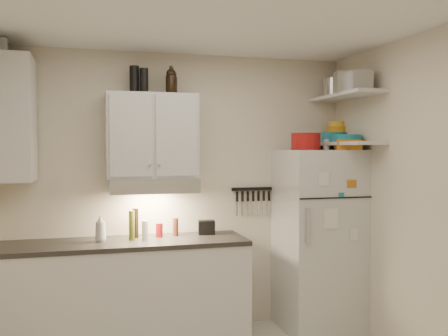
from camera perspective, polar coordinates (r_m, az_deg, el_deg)
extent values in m
cube|color=white|center=(3.37, -0.03, 17.70)|extent=(3.20, 3.00, 0.02)
cube|color=beige|center=(4.74, -4.89, -2.79)|extent=(3.20, 0.02, 2.60)
cube|color=beige|center=(4.01, 22.81, -3.84)|extent=(0.02, 3.00, 2.60)
cube|color=silver|center=(4.52, -11.19, -14.17)|extent=(2.10, 0.60, 0.88)
cube|color=#2B2724|center=(4.41, -11.24, -8.42)|extent=(2.10, 0.62, 0.04)
cube|color=silver|center=(4.50, -8.27, 3.63)|extent=(0.80, 0.33, 0.75)
cube|color=silver|center=(4.37, -23.03, 5.17)|extent=(0.33, 0.55, 1.00)
cube|color=silver|center=(4.45, -8.13, -1.96)|extent=(0.76, 0.46, 0.12)
cube|color=silver|center=(4.86, 10.72, -8.05)|extent=(0.70, 0.68, 1.70)
cube|color=silver|center=(4.78, 13.73, 8.01)|extent=(0.30, 0.95, 0.03)
cube|color=silver|center=(4.75, 13.68, 2.73)|extent=(0.30, 0.95, 0.03)
cube|color=black|center=(4.89, 3.27, -2.40)|extent=(0.42, 0.02, 0.03)
cylinder|color=maroon|center=(4.67, 9.33, 3.00)|extent=(0.31, 0.31, 0.16)
cube|color=#BA6817|center=(4.69, 13.97, 2.56)|extent=(0.30, 0.33, 0.09)
cylinder|color=silver|center=(4.80, 11.64, 2.63)|extent=(0.07, 0.07, 0.10)
cylinder|color=silver|center=(5.12, 12.63, 8.86)|extent=(0.35, 0.35, 0.19)
cube|color=#AAAAAD|center=(4.65, 13.69, 9.49)|extent=(0.22, 0.20, 0.18)
cube|color=#AAAAAD|center=(4.57, 15.33, 9.57)|extent=(0.22, 0.22, 0.18)
cylinder|color=#187487|center=(5.06, 12.47, 3.43)|extent=(0.25, 0.25, 0.10)
cylinder|color=orange|center=(5.12, 12.78, 4.31)|extent=(0.20, 0.20, 0.06)
cylinder|color=yellow|center=(5.12, 12.79, 4.92)|extent=(0.16, 0.16, 0.05)
cylinder|color=#187487|center=(4.72, 13.82, 3.32)|extent=(0.34, 0.34, 0.07)
cylinder|color=black|center=(4.52, -9.14, 9.80)|extent=(0.08, 0.08, 0.22)
cylinder|color=black|center=(4.56, -10.21, 9.87)|extent=(0.10, 0.10, 0.25)
cylinder|color=silver|center=(4.44, -24.16, 12.53)|extent=(0.14, 0.14, 0.14)
imported|color=silver|center=(4.40, -13.94, -6.48)|extent=(0.13, 0.13, 0.26)
cylinder|color=#57291A|center=(4.58, -5.56, -6.72)|extent=(0.06, 0.06, 0.16)
cylinder|color=#535E17|center=(4.41, -10.51, -6.47)|extent=(0.06, 0.06, 0.26)
cylinder|color=black|center=(4.53, -10.08, -6.22)|extent=(0.06, 0.06, 0.26)
cylinder|color=silver|center=(4.42, -9.02, -7.03)|extent=(0.07, 0.07, 0.17)
cylinder|color=maroon|center=(4.54, -7.41, -7.06)|extent=(0.07, 0.07, 0.13)
cube|color=black|center=(4.65, -2.02, -6.79)|extent=(0.16, 0.13, 0.13)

